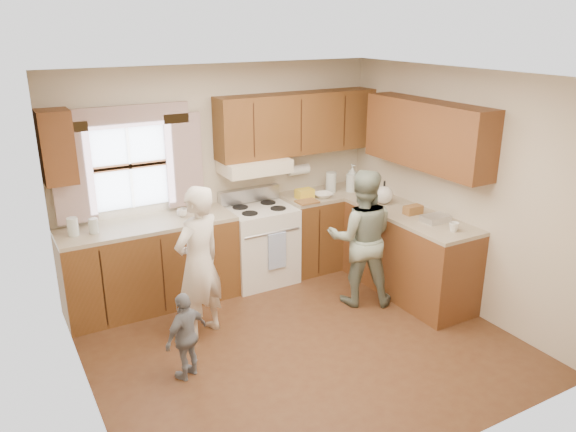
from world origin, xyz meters
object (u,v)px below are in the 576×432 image
stove (259,243)px  woman_left (199,263)px  child (186,336)px  woman_right (361,238)px

stove → woman_left: (-1.05, -0.82, 0.29)m
stove → woman_left: 1.37m
child → woman_left: bearing=-148.3°
woman_right → stove: bearing=-25.8°
woman_left → woman_right: (1.75, -0.20, -0.01)m
woman_left → child: woman_left is taller
child → stove: bearing=-162.1°
stove → child: (-1.41, -1.42, -0.07)m
woman_left → child: size_ratio=1.91×
stove → woman_left: woman_left is taller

